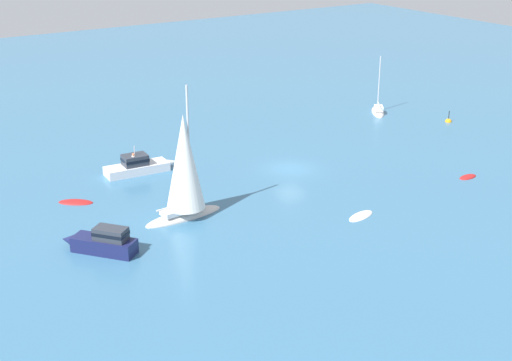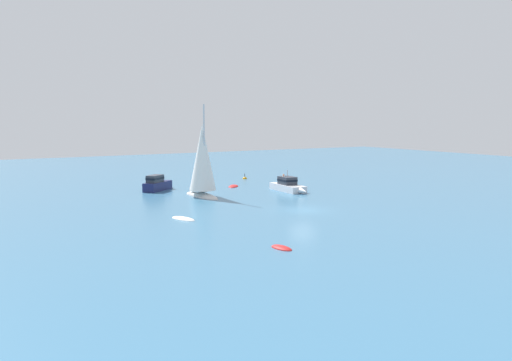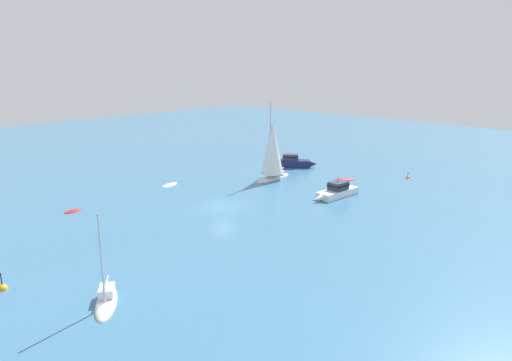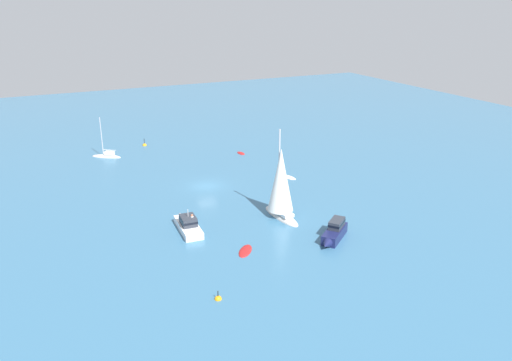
{
  "view_description": "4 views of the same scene",
  "coord_description": "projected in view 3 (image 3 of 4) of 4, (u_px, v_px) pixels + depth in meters",
  "views": [
    {
      "loc": [
        -36.64,
        -50.56,
        22.8
      ],
      "look_at": [
        -7.94,
        -6.51,
        2.61
      ],
      "focal_mm": 51.44,
      "sensor_mm": 36.0,
      "label": 1
    },
    {
      "loc": [
        42.31,
        -30.81,
        8.92
      ],
      "look_at": [
        -3.68,
        -2.99,
        2.67
      ],
      "focal_mm": 38.72,
      "sensor_mm": 36.0,
      "label": 2
    },
    {
      "loc": [
        33.0,
        36.22,
        15.55
      ],
      "look_at": [
        -3.12,
        2.01,
        2.75
      ],
      "focal_mm": 33.32,
      "sensor_mm": 36.0,
      "label": 3
    },
    {
      "loc": [
        -60.01,
        21.35,
        23.89
      ],
      "look_at": [
        -3.04,
        -5.94,
        0.87
      ],
      "focal_mm": 35.25,
      "sensor_mm": 36.0,
      "label": 4
    }
  ],
  "objects": [
    {
      "name": "ground_plane",
      "position": [
        223.0,
        207.0,
        51.2
      ],
      "size": [
        164.77,
        164.77,
        0.0
      ],
      "primitive_type": "plane",
      "color": "teal"
    },
    {
      "name": "tender",
      "position": [
        170.0,
        185.0,
        60.13
      ],
      "size": [
        2.99,
        1.84,
        0.36
      ],
      "rotation": [
        0.0,
        0.0,
        3.42
      ],
      "color": "silver",
      "rests_on": "ground"
    },
    {
      "name": "dinghy_1",
      "position": [
        344.0,
        180.0,
        62.67
      ],
      "size": [
        2.96,
        2.68,
        0.41
      ],
      "rotation": [
        0.0,
        0.0,
        5.62
      ],
      "color": "#B21E1E",
      "rests_on": "ground"
    },
    {
      "name": "launch",
      "position": [
        295.0,
        162.0,
        69.93
      ],
      "size": [
        4.49,
        5.16,
        1.94
      ],
      "rotation": [
        0.0,
        0.0,
        2.25
      ],
      "color": "#191E4C",
      "rests_on": "ground"
    },
    {
      "name": "sloop",
      "position": [
        272.0,
        151.0,
        62.27
      ],
      "size": [
        6.68,
        3.14,
        10.74
      ],
      "rotation": [
        0.0,
        0.0,
        0.06
      ],
      "color": "silver",
      "rests_on": "ground"
    },
    {
      "name": "channel_buoy",
      "position": [
        3.0,
        289.0,
        33.0
      ],
      "size": [
        0.72,
        0.72,
        1.59
      ],
      "color": "orange",
      "rests_on": "ground"
    },
    {
      "name": "dinghy",
      "position": [
        73.0,
        211.0,
        49.77
      ],
      "size": [
        2.04,
        1.06,
        0.39
      ],
      "rotation": [
        0.0,
        0.0,
        3.22
      ],
      "color": "#B21E1E",
      "rests_on": "ground"
    },
    {
      "name": "mooring_buoy",
      "position": [
        408.0,
        178.0,
        63.71
      ],
      "size": [
        0.63,
        0.63,
        1.1
      ],
      "color": "orange",
      "rests_on": "ground"
    },
    {
      "name": "powerboat",
      "position": [
        336.0,
        191.0,
        55.04
      ],
      "size": [
        7.08,
        2.34,
        2.55
      ],
      "rotation": [
        0.0,
        0.0,
        6.22
      ],
      "color": "white",
      "rests_on": "ground"
    },
    {
      "name": "ketch",
      "position": [
        106.0,
        301.0,
        31.07
      ],
      "size": [
        3.91,
        4.67,
        6.79
      ],
      "rotation": [
        0.0,
        0.0,
        0.94
      ],
      "color": "silver",
      "rests_on": "ground"
    }
  ]
}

